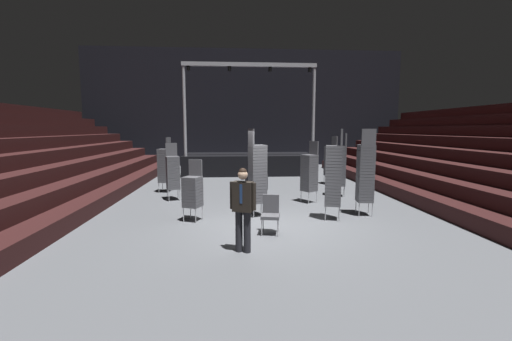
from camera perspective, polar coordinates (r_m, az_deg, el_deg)
ground_plane at (r=9.07m, az=2.18°, el=-9.56°), size 22.00×30.00×0.10m
arena_end_wall at (r=23.70m, az=-1.83°, el=10.64°), size 22.00×0.30×8.00m
stage_riser at (r=19.22m, az=-1.24°, el=1.44°), size 7.33×3.15×5.97m
man_with_tie at (r=6.88m, az=-2.27°, el=-5.90°), size 0.56×0.36×1.77m
chair_stack_front_left at (r=12.29m, az=-14.06°, el=-0.23°), size 0.56×0.56×2.05m
chair_stack_front_right at (r=10.31m, az=18.23°, el=-0.33°), size 0.49×0.49×2.56m
chair_stack_mid_left at (r=11.68m, az=9.13°, el=-0.27°), size 0.60×0.60×2.14m
chair_stack_mid_right at (r=9.57m, az=13.14°, el=-0.71°), size 0.55×0.55×2.56m
chair_stack_mid_centre at (r=13.93m, az=-15.37°, el=0.93°), size 0.52×0.52×2.22m
chair_stack_rear_left at (r=9.41m, az=-10.79°, el=-3.38°), size 0.58×0.58×1.71m
chair_stack_rear_right at (r=12.60m, az=0.22°, el=-0.22°), size 0.45×0.45×1.88m
chair_stack_rear_centre at (r=13.00m, az=14.18°, el=0.91°), size 0.54×0.54×2.39m
chair_stack_aisle_left at (r=9.69m, az=0.23°, el=-0.43°), size 0.55×0.55×2.56m
chair_stack_aisle_right at (r=15.73m, az=12.64°, el=1.70°), size 0.55×0.55×2.22m
equipment_road_case at (r=13.92m, az=0.12°, el=-2.08°), size 0.99×0.75×0.65m
loose_chair_near_man at (r=8.23m, az=2.50°, el=-7.09°), size 0.51×0.51×0.95m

